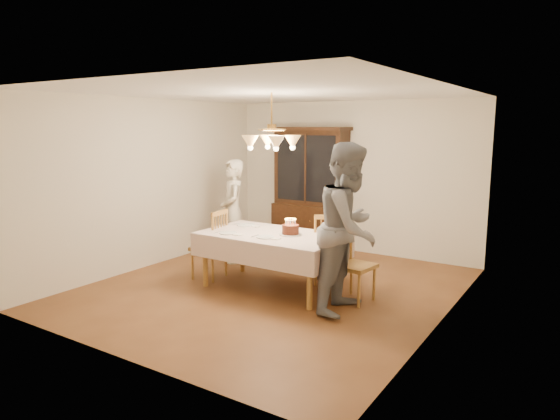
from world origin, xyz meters
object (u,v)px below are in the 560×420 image
Objects in this scene: china_hutch at (310,191)px; elderly_woman at (233,211)px; dining_table at (272,239)px; birthday_cake at (290,230)px; chair_far_side at (330,252)px.

china_hutch is 1.59m from elderly_woman.
dining_table is 1.51m from elderly_woman.
china_hutch is 7.20× the size of birthday_cake.
china_hutch is at bearing 106.86° from dining_table.
china_hutch is at bearing 127.06° from chair_far_side.
birthday_cake is at bearing 19.98° from elderly_woman.
chair_far_side is 1.87m from elderly_woman.
chair_far_side is (0.55, 0.63, -0.24)m from dining_table.
elderly_woman is 5.52× the size of birthday_cake.
dining_table is at bearing 13.51° from elderly_woman.
chair_far_side is 0.74m from birthday_cake.
china_hutch is 1.30× the size of elderly_woman.
dining_table is at bearing -73.14° from china_hutch.
chair_far_side is 0.60× the size of elderly_woman.
china_hutch reaches higher than birthday_cake.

